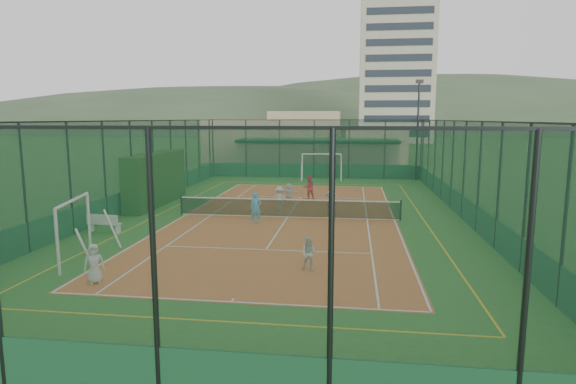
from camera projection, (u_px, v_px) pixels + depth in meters
The scene contains 20 objects.
ground at pixel (288, 217), 25.22m from camera, with size 300.00×300.00×0.00m, color #236121.
court_slab at pixel (288, 217), 25.22m from camera, with size 11.17×23.97×0.01m, color #BC5729.
tennis_net at pixel (288, 207), 25.14m from camera, with size 11.67×0.12×1.06m, color black, non-canonical shape.
perimeter_fence at pixel (288, 170), 24.84m from camera, with size 18.12×34.12×5.00m, color black, non-canonical shape.
floodlight_ne at pixel (418, 131), 39.72m from camera, with size 0.60×0.26×8.25m, color black, non-canonical shape.
clubhouse at pixel (318, 155), 46.53m from camera, with size 15.20×7.20×3.15m, color tan, non-canonical shape.
apartment_tower at pixel (396, 71), 101.68m from camera, with size 15.00×12.00×30.00m, color beige.
distant_hills at pixel (344, 133), 172.15m from camera, with size 200.00×60.00×24.00m, color #384C33, non-canonical shape.
hedge_left at pixel (156, 179), 28.71m from camera, with size 1.06×7.04×3.08m, color black.
white_bench at pixel (104, 223), 21.80m from camera, with size 1.58×0.44×0.89m, color white, non-canonical shape.
futsal_goal_near at pixel (75, 231), 17.40m from camera, with size 1.00×3.45×2.22m, color white, non-canonical shape.
futsal_goal_far at pixel (322, 167), 40.30m from camera, with size 3.36×0.98×2.17m, color white, non-canonical shape.
child_near_left at pixel (94, 264), 15.04m from camera, with size 0.62×0.40×1.26m, color silver.
child_near_mid at pixel (256, 208), 23.71m from camera, with size 0.56×0.37×1.54m, color #4A9DD2.
child_near_right at pixel (309, 254), 16.29m from camera, with size 0.58×0.45×1.18m, color silver.
child_far_left at pixel (279, 199), 26.87m from camera, with size 0.89×0.51×1.37m, color silver.
child_far_right at pixel (331, 199), 26.27m from camera, with size 0.89×0.37×1.51m, color white.
child_far_back at pixel (289, 193), 29.19m from camera, with size 1.14×0.36×1.23m, color white.
coach at pixel (309, 188), 30.52m from camera, with size 0.75×0.58×1.54m, color red.
tennis_balls at pixel (282, 211), 26.67m from camera, with size 4.49×1.27×0.07m.
Camera 1 is at (3.31, -24.50, 5.15)m, focal length 30.00 mm.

